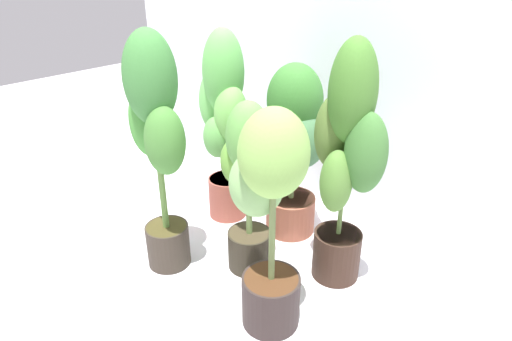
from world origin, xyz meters
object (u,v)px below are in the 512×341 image
potted_plant_back_center (293,141)px  potted_plant_center (246,180)px  potted_plant_back_right (346,157)px  potted_plant_front_left (157,137)px  potted_plant_back_left (224,117)px  potted_plant_front_right (269,210)px

potted_plant_back_center → potted_plant_center: potted_plant_back_center is taller
potted_plant_back_right → potted_plant_front_left: size_ratio=0.99×
potted_plant_back_left → potted_plant_back_right: bearing=-3.6°
potted_plant_front_left → potted_plant_center: 0.40m
potted_plant_center → potted_plant_back_left: bearing=147.3°
potted_plant_front_right → potted_plant_back_center: (-0.30, 0.53, 0.00)m
potted_plant_back_right → potted_plant_front_right: potted_plant_back_right is taller
potted_plant_back_left → potted_plant_center: 0.45m
potted_plant_back_right → potted_plant_back_center: potted_plant_back_right is taller
potted_plant_back_right → potted_plant_back_left: bearing=176.4°
potted_plant_back_left → potted_plant_front_left: bearing=-78.0°
potted_plant_front_left → potted_plant_center: potted_plant_front_left is taller
potted_plant_back_right → potted_plant_front_right: 0.40m
potted_plant_center → potted_plant_front_right: bearing=-34.6°
potted_plant_front_left → potted_plant_center: size_ratio=1.34×
potted_plant_back_right → potted_plant_front_right: bearing=-98.8°
potted_plant_front_left → potted_plant_center: (0.27, 0.23, -0.19)m
potted_plant_back_right → potted_plant_front_right: (-0.06, -0.39, -0.08)m
potted_plant_back_center → potted_plant_center: bearing=-86.3°
potted_plant_front_left → potted_plant_front_right: potted_plant_front_left is taller
potted_plant_back_left → potted_plant_front_right: size_ratio=1.14×
potted_plant_center → potted_plant_back_right: bearing=29.2°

